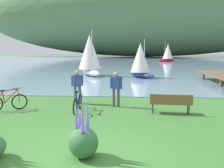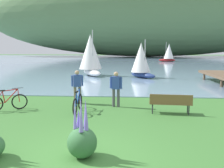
{
  "view_description": "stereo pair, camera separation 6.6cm",
  "coord_description": "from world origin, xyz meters",
  "px_view_note": "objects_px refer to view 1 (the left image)",
  "views": [
    {
      "loc": [
        1.13,
        -5.79,
        2.83
      ],
      "look_at": [
        0.41,
        6.29,
        1.0
      ],
      "focal_mm": 38.21,
      "sensor_mm": 36.0,
      "label": 1
    },
    {
      "loc": [
        1.2,
        -5.79,
        2.83
      ],
      "look_at": [
        0.41,
        6.29,
        1.0
      ],
      "focal_mm": 38.21,
      "sensor_mm": 36.0,
      "label": 2
    }
  ],
  "objects_px": {
    "sailboat_nearest_to_shore": "(168,52)",
    "park_bench_near_camera": "(171,102)",
    "bicycle_leaning_near_bench": "(7,102)",
    "person_on_the_grass": "(116,87)",
    "sailboat_toward_hillside": "(90,54)",
    "person_at_shoreline": "(77,85)",
    "sailboat_mid_bay": "(141,60)",
    "bicycle_beside_path": "(78,103)"
  },
  "relations": [
    {
      "from": "person_on_the_grass",
      "to": "sailboat_nearest_to_shore",
      "type": "bearing_deg",
      "value": 77.01
    },
    {
      "from": "bicycle_leaning_near_bench",
      "to": "park_bench_near_camera",
      "type": "bearing_deg",
      "value": -0.66
    },
    {
      "from": "sailboat_toward_hillside",
      "to": "park_bench_near_camera",
      "type": "bearing_deg",
      "value": -68.07
    },
    {
      "from": "bicycle_leaning_near_bench",
      "to": "sailboat_nearest_to_shore",
      "type": "height_order",
      "value": "sailboat_nearest_to_shore"
    },
    {
      "from": "park_bench_near_camera",
      "to": "person_at_shoreline",
      "type": "relative_size",
      "value": 1.07
    },
    {
      "from": "park_bench_near_camera",
      "to": "sailboat_mid_bay",
      "type": "xyz_separation_m",
      "value": [
        -0.59,
        12.52,
        1.21
      ]
    },
    {
      "from": "park_bench_near_camera",
      "to": "person_on_the_grass",
      "type": "xyz_separation_m",
      "value": [
        -2.41,
        1.12,
        0.46
      ]
    },
    {
      "from": "park_bench_near_camera",
      "to": "sailboat_mid_bay",
      "type": "bearing_deg",
      "value": 92.69
    },
    {
      "from": "bicycle_leaning_near_bench",
      "to": "sailboat_toward_hillside",
      "type": "relative_size",
      "value": 0.34
    },
    {
      "from": "person_at_shoreline",
      "to": "sailboat_nearest_to_shore",
      "type": "distance_m",
      "value": 40.17
    },
    {
      "from": "park_bench_near_camera",
      "to": "sailboat_nearest_to_shore",
      "type": "bearing_deg",
      "value": 80.66
    },
    {
      "from": "park_bench_near_camera",
      "to": "bicycle_leaning_near_bench",
      "type": "relative_size",
      "value": 1.19
    },
    {
      "from": "bicycle_beside_path",
      "to": "sailboat_mid_bay",
      "type": "xyz_separation_m",
      "value": [
        3.49,
        12.44,
        1.33
      ]
    },
    {
      "from": "person_on_the_grass",
      "to": "park_bench_near_camera",
      "type": "bearing_deg",
      "value": -24.82
    },
    {
      "from": "bicycle_leaning_near_bench",
      "to": "person_at_shoreline",
      "type": "distance_m",
      "value": 3.37
    },
    {
      "from": "person_on_the_grass",
      "to": "sailboat_mid_bay",
      "type": "bearing_deg",
      "value": 80.9
    },
    {
      "from": "bicycle_leaning_near_bench",
      "to": "person_on_the_grass",
      "type": "height_order",
      "value": "person_on_the_grass"
    },
    {
      "from": "bicycle_leaning_near_bench",
      "to": "person_at_shoreline",
      "type": "height_order",
      "value": "person_at_shoreline"
    },
    {
      "from": "park_bench_near_camera",
      "to": "sailboat_nearest_to_shore",
      "type": "distance_m",
      "value": 40.88
    },
    {
      "from": "sailboat_nearest_to_shore",
      "to": "person_on_the_grass",
      "type": "bearing_deg",
      "value": -102.99
    },
    {
      "from": "sailboat_nearest_to_shore",
      "to": "sailboat_toward_hillside",
      "type": "distance_m",
      "value": 29.04
    },
    {
      "from": "person_at_shoreline",
      "to": "sailboat_toward_hillside",
      "type": "distance_m",
      "value": 12.41
    },
    {
      "from": "person_on_the_grass",
      "to": "sailboat_nearest_to_shore",
      "type": "xyz_separation_m",
      "value": [
        9.04,
        39.2,
        0.97
      ]
    },
    {
      "from": "sailboat_nearest_to_shore",
      "to": "sailboat_toward_hillside",
      "type": "bearing_deg",
      "value": -114.99
    },
    {
      "from": "sailboat_nearest_to_shore",
      "to": "park_bench_near_camera",
      "type": "bearing_deg",
      "value": -99.34
    },
    {
      "from": "person_at_shoreline",
      "to": "sailboat_mid_bay",
      "type": "relative_size",
      "value": 0.48
    },
    {
      "from": "park_bench_near_camera",
      "to": "bicycle_leaning_near_bench",
      "type": "bearing_deg",
      "value": 179.34
    },
    {
      "from": "bicycle_beside_path",
      "to": "sailboat_mid_bay",
      "type": "relative_size",
      "value": 0.49
    },
    {
      "from": "person_on_the_grass",
      "to": "sailboat_toward_hillside",
      "type": "xyz_separation_m",
      "value": [
        -3.22,
        12.88,
        1.21
      ]
    },
    {
      "from": "sailboat_mid_bay",
      "to": "sailboat_toward_hillside",
      "type": "height_order",
      "value": "sailboat_toward_hillside"
    },
    {
      "from": "bicycle_beside_path",
      "to": "person_on_the_grass",
      "type": "relative_size",
      "value": 1.04
    },
    {
      "from": "person_at_shoreline",
      "to": "person_on_the_grass",
      "type": "distance_m",
      "value": 2.1
    },
    {
      "from": "bicycle_beside_path",
      "to": "sailboat_toward_hillside",
      "type": "relative_size",
      "value": 0.39
    },
    {
      "from": "park_bench_near_camera",
      "to": "sailboat_mid_bay",
      "type": "distance_m",
      "value": 12.59
    },
    {
      "from": "bicycle_leaning_near_bench",
      "to": "sailboat_nearest_to_shore",
      "type": "xyz_separation_m",
      "value": [
        13.95,
        40.23,
        1.55
      ]
    },
    {
      "from": "sailboat_toward_hillside",
      "to": "bicycle_leaning_near_bench",
      "type": "bearing_deg",
      "value": -96.9
    },
    {
      "from": "person_on_the_grass",
      "to": "sailboat_nearest_to_shore",
      "type": "relative_size",
      "value": 0.42
    },
    {
      "from": "bicycle_leaning_near_bench",
      "to": "sailboat_toward_hillside",
      "type": "bearing_deg",
      "value": 83.1
    },
    {
      "from": "park_bench_near_camera",
      "to": "sailboat_toward_hillside",
      "type": "distance_m",
      "value": 15.18
    },
    {
      "from": "person_on_the_grass",
      "to": "sailboat_nearest_to_shore",
      "type": "height_order",
      "value": "sailboat_nearest_to_shore"
    },
    {
      "from": "bicycle_leaning_near_bench",
      "to": "sailboat_toward_hillside",
      "type": "xyz_separation_m",
      "value": [
        1.68,
        13.91,
        1.79
      ]
    },
    {
      "from": "bicycle_leaning_near_bench",
      "to": "person_at_shoreline",
      "type": "bearing_deg",
      "value": 29.34
    }
  ]
}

